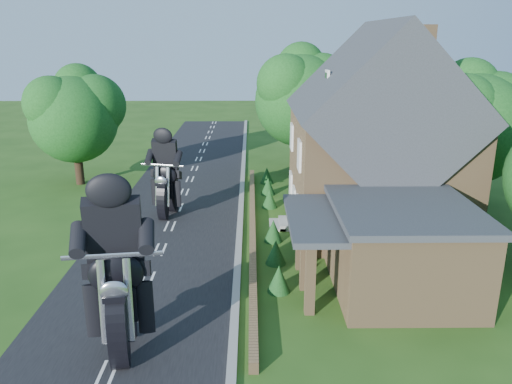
{
  "coord_description": "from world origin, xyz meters",
  "views": [
    {
      "loc": [
        4.24,
        -18.32,
        9.43
      ],
      "look_at": [
        4.46,
        3.01,
        2.8
      ],
      "focal_mm": 35.0,
      "sensor_mm": 36.0,
      "label": 1
    }
  ],
  "objects_px": {
    "annex": "(398,247)",
    "motorcycle_follow": "(168,203)",
    "house": "(376,144)",
    "motorcycle_lead": "(122,328)",
    "garden_wall": "(252,230)"
  },
  "relations": [
    {
      "from": "annex",
      "to": "motorcycle_follow",
      "type": "xyz_separation_m",
      "value": [
        -10.2,
        8.39,
        -1.03
      ]
    },
    {
      "from": "house",
      "to": "motorcycle_lead",
      "type": "relative_size",
      "value": 5.43
    },
    {
      "from": "garden_wall",
      "to": "motorcycle_follow",
      "type": "relative_size",
      "value": 13.85
    },
    {
      "from": "motorcycle_lead",
      "to": "house",
      "type": "bearing_deg",
      "value": -140.46
    },
    {
      "from": "garden_wall",
      "to": "motorcycle_follow",
      "type": "height_order",
      "value": "motorcycle_follow"
    },
    {
      "from": "motorcycle_lead",
      "to": "motorcycle_follow",
      "type": "distance_m",
      "value": 12.49
    },
    {
      "from": "annex",
      "to": "motorcycle_follow",
      "type": "relative_size",
      "value": 4.44
    },
    {
      "from": "annex",
      "to": "motorcycle_lead",
      "type": "distance_m",
      "value": 10.48
    },
    {
      "from": "garden_wall",
      "to": "motorcycle_follow",
      "type": "distance_m",
      "value": 5.33
    },
    {
      "from": "garden_wall",
      "to": "annex",
      "type": "bearing_deg",
      "value": -46.16
    },
    {
      "from": "annex",
      "to": "motorcycle_lead",
      "type": "bearing_deg",
      "value": -156.97
    },
    {
      "from": "house",
      "to": "motorcycle_lead",
      "type": "height_order",
      "value": "house"
    },
    {
      "from": "garden_wall",
      "to": "house",
      "type": "relative_size",
      "value": 2.15
    },
    {
      "from": "garden_wall",
      "to": "motorcycle_lead",
      "type": "height_order",
      "value": "motorcycle_lead"
    },
    {
      "from": "garden_wall",
      "to": "house",
      "type": "height_order",
      "value": "house"
    }
  ]
}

